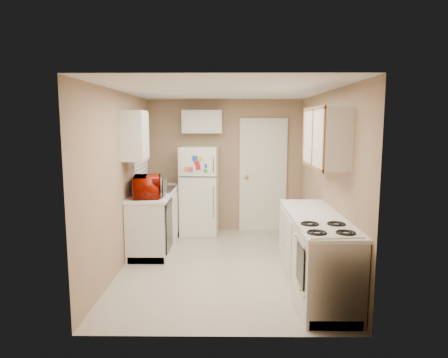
{
  "coord_description": "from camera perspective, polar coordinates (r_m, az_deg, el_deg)",
  "views": [
    {
      "loc": [
        0.06,
        -5.38,
        1.98
      ],
      "look_at": [
        0.0,
        0.5,
        1.15
      ],
      "focal_mm": 32.0,
      "sensor_mm": 36.0,
      "label": 1
    }
  ],
  "objects": [
    {
      "name": "wall_left",
      "position": [
        5.63,
        -14.45,
        -0.18
      ],
      "size": [
        3.8,
        3.8,
        0.0
      ],
      "primitive_type": "plane",
      "color": "tan",
      "rests_on": "floor"
    },
    {
      "name": "wall_front",
      "position": [
        3.57,
        -0.4,
        -4.58
      ],
      "size": [
        2.8,
        2.8,
        0.0
      ],
      "primitive_type": "plane",
      "color": "tan",
      "rests_on": "floor"
    },
    {
      "name": "floor",
      "position": [
        5.73,
        -0.05,
        -12.17
      ],
      "size": [
        3.8,
        3.8,
        0.0
      ],
      "primitive_type": "plane",
      "color": "beige",
      "rests_on": "ground"
    },
    {
      "name": "microwave",
      "position": [
        5.94,
        -10.88,
        -1.12
      ],
      "size": [
        0.6,
        0.4,
        0.37
      ],
      "primitive_type": "imported",
      "rotation": [
        0.0,
        0.0,
        1.74
      ],
      "color": "#810B00",
      "rests_on": "left_counter"
    },
    {
      "name": "dishwasher",
      "position": [
        5.94,
        -7.91,
        -6.58
      ],
      "size": [
        0.03,
        0.58,
        0.72
      ],
      "primitive_type": "cube",
      "color": "black",
      "rests_on": "floor"
    },
    {
      "name": "upper_cabinet_right",
      "position": [
        5.03,
        14.35,
        5.74
      ],
      "size": [
        0.3,
        1.2,
        0.7
      ],
      "primitive_type": "cube",
      "color": "silver",
      "rests_on": "wall_right"
    },
    {
      "name": "right_counter",
      "position": [
        4.94,
        12.92,
        -10.21
      ],
      "size": [
        0.6,
        2.0,
        0.9
      ],
      "primitive_type": "cube",
      "color": "silver",
      "rests_on": "floor"
    },
    {
      "name": "ceiling",
      "position": [
        5.4,
        -0.06,
        12.5
      ],
      "size": [
        3.8,
        3.8,
        0.0
      ],
      "primitive_type": "plane",
      "color": "white",
      "rests_on": "floor"
    },
    {
      "name": "left_counter",
      "position": [
        6.57,
        -9.65,
        -5.56
      ],
      "size": [
        0.6,
        1.8,
        0.9
      ],
      "primitive_type": "cube",
      "color": "silver",
      "rests_on": "floor"
    },
    {
      "name": "window_blinds",
      "position": [
        6.6,
        -11.89,
        4.56
      ],
      "size": [
        0.1,
        0.98,
        1.08
      ],
      "primitive_type": "cube",
      "color": "silver",
      "rests_on": "wall_left"
    },
    {
      "name": "soap_bottle",
      "position": [
        6.99,
        -9.35,
        -0.14
      ],
      "size": [
        0.1,
        0.1,
        0.21
      ],
      "primitive_type": "imported",
      "rotation": [
        0.0,
        0.0,
        -0.09
      ],
      "color": "white",
      "rests_on": "left_counter"
    },
    {
      "name": "stove",
      "position": [
        4.37,
        14.25,
        -13.51
      ],
      "size": [
        0.57,
        0.69,
        0.79
      ],
      "primitive_type": "cube",
      "rotation": [
        0.0,
        0.0,
        0.08
      ],
      "color": "silver",
      "rests_on": "floor"
    },
    {
      "name": "sink",
      "position": [
        6.63,
        -9.51,
        -1.81
      ],
      "size": [
        0.54,
        0.74,
        0.16
      ],
      "primitive_type": "cube",
      "color": "gray",
      "rests_on": "left_counter"
    },
    {
      "name": "refrigerator",
      "position": [
        7.08,
        -3.5,
        -1.7
      ],
      "size": [
        0.68,
        0.66,
        1.57
      ],
      "primitive_type": "cube",
      "rotation": [
        0.0,
        0.0,
        -0.05
      ],
      "color": "silver",
      "rests_on": "floor"
    },
    {
      "name": "interior_door",
      "position": [
        7.33,
        5.59,
        0.47
      ],
      "size": [
        0.86,
        0.06,
        2.08
      ],
      "primitive_type": "cube",
      "color": "silver",
      "rests_on": "floor"
    },
    {
      "name": "wall_right",
      "position": [
        5.6,
        14.42,
        -0.23
      ],
      "size": [
        3.8,
        3.8,
        0.0
      ],
      "primitive_type": "plane",
      "color": "tan",
      "rests_on": "floor"
    },
    {
      "name": "cabinet_over_fridge",
      "position": [
        7.15,
        -3.14,
        8.18
      ],
      "size": [
        0.7,
        0.3,
        0.4
      ],
      "primitive_type": "cube",
      "color": "silver",
      "rests_on": "wall_back"
    },
    {
      "name": "wall_back",
      "position": [
        7.32,
        0.11,
        1.91
      ],
      "size": [
        2.8,
        2.8,
        0.0
      ],
      "primitive_type": "plane",
      "color": "tan",
      "rests_on": "floor"
    },
    {
      "name": "upper_cabinet_left",
      "position": [
        5.75,
        -12.64,
        6.05
      ],
      "size": [
        0.3,
        0.45,
        0.7
      ],
      "primitive_type": "cube",
      "color": "silver",
      "rests_on": "wall_left"
    }
  ]
}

